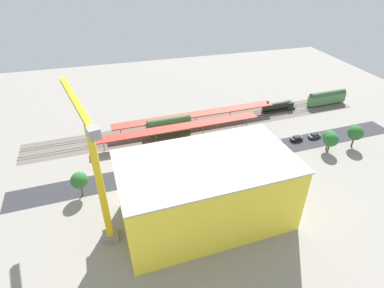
{
  "coord_description": "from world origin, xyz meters",
  "views": [
    {
      "loc": [
        32.78,
        79.21,
        57.63
      ],
      "look_at": [
        10.79,
        2.02,
        6.31
      ],
      "focal_mm": 28.96,
      "sensor_mm": 36.0,
      "label": 1
    }
  ],
  "objects_px": {
    "parked_car_0": "(315,136)",
    "box_truck_1": "(184,173)",
    "platform_canopy_near": "(180,127)",
    "parked_car_4": "(233,149)",
    "passenger_coach": "(327,97)",
    "parked_car_1": "(297,139)",
    "construction_building": "(206,191)",
    "street_tree_0": "(356,133)",
    "platform_canopy_far": "(196,114)",
    "street_tree_2": "(331,139)",
    "traffic_light": "(139,153)",
    "parked_car_3": "(256,145)",
    "street_tree_1": "(330,137)",
    "parked_car_5": "(210,153)",
    "parked_car_6": "(187,155)",
    "tower_crane": "(93,164)",
    "locomotive": "(279,107)",
    "parked_car_2": "(276,142)",
    "box_truck_0": "(160,176)",
    "freight_coach_far": "(169,125)",
    "parked_car_7": "(162,160)",
    "street_tree_3": "(79,180)"
  },
  "relations": [
    {
      "from": "parked_car_0",
      "to": "box_truck_1",
      "type": "height_order",
      "value": "box_truck_1"
    },
    {
      "from": "platform_canopy_near",
      "to": "parked_car_4",
      "type": "xyz_separation_m",
      "value": [
        -14.93,
        13.18,
        -3.44
      ]
    },
    {
      "from": "passenger_coach",
      "to": "parked_car_0",
      "type": "height_order",
      "value": "passenger_coach"
    },
    {
      "from": "parked_car_1",
      "to": "construction_building",
      "type": "bearing_deg",
      "value": 31.71
    },
    {
      "from": "parked_car_1",
      "to": "street_tree_0",
      "type": "distance_m",
      "value": 18.75
    },
    {
      "from": "platform_canopy_far",
      "to": "street_tree_2",
      "type": "bearing_deg",
      "value": 140.71
    },
    {
      "from": "parked_car_4",
      "to": "traffic_light",
      "type": "distance_m",
      "value": 31.03
    },
    {
      "from": "parked_car_3",
      "to": "street_tree_1",
      "type": "distance_m",
      "value": 23.78
    },
    {
      "from": "passenger_coach",
      "to": "street_tree_0",
      "type": "relative_size",
      "value": 2.23
    },
    {
      "from": "parked_car_5",
      "to": "parked_car_0",
      "type": "bearing_deg",
      "value": -179.86
    },
    {
      "from": "parked_car_0",
      "to": "street_tree_1",
      "type": "relative_size",
      "value": 0.65
    },
    {
      "from": "passenger_coach",
      "to": "construction_building",
      "type": "xyz_separation_m",
      "value": [
        70.49,
        48.81,
        5.33
      ]
    },
    {
      "from": "parked_car_6",
      "to": "tower_crane",
      "type": "bearing_deg",
      "value": 42.05
    },
    {
      "from": "parked_car_5",
      "to": "box_truck_1",
      "type": "xyz_separation_m",
      "value": [
        10.87,
        8.88,
        0.89
      ]
    },
    {
      "from": "street_tree_2",
      "to": "passenger_coach",
      "type": "bearing_deg",
      "value": -124.81
    },
    {
      "from": "platform_canopy_far",
      "to": "tower_crane",
      "type": "height_order",
      "value": "tower_crane"
    },
    {
      "from": "box_truck_1",
      "to": "parked_car_4",
      "type": "bearing_deg",
      "value": -154.54
    },
    {
      "from": "parked_car_6",
      "to": "construction_building",
      "type": "bearing_deg",
      "value": 84.79
    },
    {
      "from": "parked_car_1",
      "to": "box_truck_1",
      "type": "xyz_separation_m",
      "value": [
        43.05,
        8.98,
        0.9
      ]
    },
    {
      "from": "platform_canopy_near",
      "to": "parked_car_6",
      "type": "relative_size",
      "value": 14.44
    },
    {
      "from": "locomotive",
      "to": "box_truck_1",
      "type": "bearing_deg",
      "value": 33.06
    },
    {
      "from": "street_tree_0",
      "to": "traffic_light",
      "type": "distance_m",
      "value": 71.42
    },
    {
      "from": "parked_car_2",
      "to": "parked_car_5",
      "type": "distance_m",
      "value": 24.16
    },
    {
      "from": "box_truck_0",
      "to": "street_tree_1",
      "type": "bearing_deg",
      "value": -179.19
    },
    {
      "from": "parked_car_6",
      "to": "street_tree_1",
      "type": "xyz_separation_m",
      "value": [
        -46.21,
        8.48,
        4.27
      ]
    },
    {
      "from": "street_tree_2",
      "to": "traffic_light",
      "type": "height_order",
      "value": "street_tree_2"
    },
    {
      "from": "parked_car_4",
      "to": "passenger_coach",
      "type": "bearing_deg",
      "value": -156.57
    },
    {
      "from": "parked_car_1",
      "to": "street_tree_0",
      "type": "relative_size",
      "value": 0.54
    },
    {
      "from": "parked_car_2",
      "to": "parked_car_4",
      "type": "bearing_deg",
      "value": 0.35
    },
    {
      "from": "box_truck_1",
      "to": "parked_car_3",
      "type": "bearing_deg",
      "value": -162.06
    },
    {
      "from": "parked_car_1",
      "to": "construction_building",
      "type": "relative_size",
      "value": 0.11
    },
    {
      "from": "parked_car_4",
      "to": "traffic_light",
      "type": "bearing_deg",
      "value": -2.06
    },
    {
      "from": "parked_car_2",
      "to": "street_tree_2",
      "type": "height_order",
      "value": "street_tree_2"
    },
    {
      "from": "parked_car_1",
      "to": "street_tree_2",
      "type": "distance_m",
      "value": 11.66
    },
    {
      "from": "freight_coach_far",
      "to": "tower_crane",
      "type": "distance_m",
      "value": 50.31
    },
    {
      "from": "tower_crane",
      "to": "box_truck_1",
      "type": "height_order",
      "value": "tower_crane"
    },
    {
      "from": "locomotive",
      "to": "parked_car_2",
      "type": "height_order",
      "value": "locomotive"
    },
    {
      "from": "construction_building",
      "to": "parked_car_7",
      "type": "bearing_deg",
      "value": -80.78
    },
    {
      "from": "locomotive",
      "to": "box_truck_0",
      "type": "bearing_deg",
      "value": 29.24
    },
    {
      "from": "passenger_coach",
      "to": "street_tree_3",
      "type": "xyz_separation_m",
      "value": [
        100.31,
        31.8,
        2.04
      ]
    },
    {
      "from": "box_truck_0",
      "to": "construction_building",
      "type": "bearing_deg",
      "value": 115.31
    },
    {
      "from": "parked_car_5",
      "to": "locomotive",
      "type": "bearing_deg",
      "value": -148.9
    },
    {
      "from": "parked_car_3",
      "to": "traffic_light",
      "type": "distance_m",
      "value": 39.25
    },
    {
      "from": "platform_canopy_near",
      "to": "construction_building",
      "type": "relative_size",
      "value": 1.49
    },
    {
      "from": "parked_car_2",
      "to": "parked_car_6",
      "type": "xyz_separation_m",
      "value": [
        31.64,
        -0.39,
        0.02
      ]
    },
    {
      "from": "box_truck_0",
      "to": "street_tree_3",
      "type": "height_order",
      "value": "street_tree_3"
    },
    {
      "from": "parked_car_7",
      "to": "box_truck_1",
      "type": "height_order",
      "value": "box_truck_1"
    },
    {
      "from": "parked_car_5",
      "to": "street_tree_0",
      "type": "height_order",
      "value": "street_tree_0"
    },
    {
      "from": "construction_building",
      "to": "street_tree_2",
      "type": "relative_size",
      "value": 5.59
    },
    {
      "from": "passenger_coach",
      "to": "parked_car_7",
      "type": "height_order",
      "value": "passenger_coach"
    }
  ]
}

